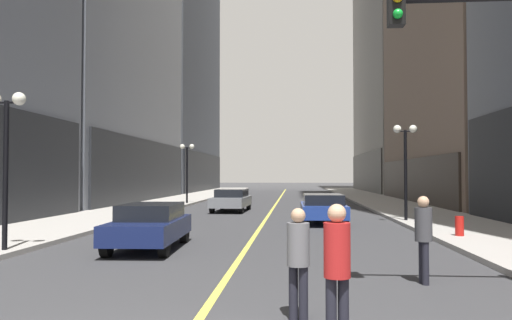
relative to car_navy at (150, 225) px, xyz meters
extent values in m
plane|color=#38383A|center=(2.82, 25.45, -0.72)|extent=(200.00, 200.00, 0.00)
cube|color=#ADA8A0|center=(-5.43, 25.45, -0.64)|extent=(4.50, 78.00, 0.15)
cube|color=#ADA8A0|center=(11.07, 25.45, -0.64)|extent=(4.50, 78.00, 0.15)
cube|color=#E5D64C|center=(2.82, 25.45, -0.71)|extent=(0.16, 70.00, 0.01)
cube|color=#212327|center=(-7.78, 24.95, 1.78)|extent=(0.50, 22.80, 5.00)
cube|color=black|center=(-7.78, 50.45, 1.78)|extent=(0.50, 24.70, 5.00)
cube|color=gray|center=(20.48, 24.95, 13.57)|extent=(14.32, 24.00, 28.57)
cube|color=#332A23|center=(13.42, 24.95, 1.00)|extent=(0.50, 22.80, 3.43)
cube|color=#3A3935|center=(13.42, 50.45, 1.78)|extent=(0.50, 24.70, 5.00)
cube|color=#141E4C|center=(0.00, -0.06, -0.12)|extent=(1.95, 4.22, 0.55)
cube|color=black|center=(-0.01, 0.15, 0.35)|extent=(1.66, 2.39, 0.50)
cylinder|color=black|center=(0.83, -1.48, -0.40)|extent=(0.25, 0.65, 0.64)
cylinder|color=black|center=(-0.71, -1.54, -0.40)|extent=(0.25, 0.65, 0.64)
cylinder|color=black|center=(0.71, 1.42, -0.40)|extent=(0.25, 0.65, 0.64)
cylinder|color=black|center=(-0.83, 1.36, -0.40)|extent=(0.25, 0.65, 0.64)
cube|color=navy|center=(5.51, 8.19, -0.12)|extent=(1.96, 4.39, 0.55)
cube|color=black|center=(5.51, 7.97, 0.35)|extent=(1.71, 2.47, 0.50)
cylinder|color=black|center=(4.65, 9.71, -0.40)|extent=(0.23, 0.64, 0.64)
cylinder|color=black|center=(6.33, 9.73, -0.40)|extent=(0.23, 0.64, 0.64)
cylinder|color=black|center=(4.68, 6.65, -0.40)|extent=(0.23, 0.64, 0.64)
cylinder|color=black|center=(6.36, 6.67, -0.40)|extent=(0.23, 0.64, 0.64)
cube|color=slate|center=(0.46, 15.07, -0.12)|extent=(2.09, 4.53, 0.55)
cube|color=black|center=(0.47, 15.29, 0.35)|extent=(1.78, 2.56, 0.50)
cylinder|color=black|center=(1.23, 13.47, -0.40)|extent=(0.25, 0.65, 0.64)
cylinder|color=black|center=(-0.44, 13.54, -0.40)|extent=(0.25, 0.65, 0.64)
cylinder|color=black|center=(1.35, 16.59, -0.40)|extent=(0.25, 0.65, 0.64)
cylinder|color=black|center=(-0.32, 16.66, -0.40)|extent=(0.25, 0.65, 0.64)
cylinder|color=black|center=(6.83, -4.23, -0.29)|extent=(0.14, 0.14, 0.85)
cylinder|color=black|center=(6.81, -4.07, -0.29)|extent=(0.14, 0.14, 0.85)
cylinder|color=#3F3F44|center=(6.82, -4.15, 0.47)|extent=(0.38, 0.38, 0.67)
sphere|color=tan|center=(6.82, -4.15, 0.92)|extent=(0.23, 0.23, 0.23)
cylinder|color=black|center=(4.23, -6.82, -0.31)|extent=(0.14, 0.14, 0.81)
cylinder|color=black|center=(4.38, -6.88, -0.31)|extent=(0.14, 0.14, 0.81)
cylinder|color=slate|center=(4.31, -6.85, 0.42)|extent=(0.44, 0.44, 0.64)
sphere|color=tan|center=(4.31, -6.85, 0.85)|extent=(0.22, 0.22, 0.22)
cylinder|color=black|center=(4.71, -7.96, -0.28)|extent=(0.14, 0.14, 0.88)
cylinder|color=black|center=(4.87, -7.93, -0.28)|extent=(0.14, 0.14, 0.88)
cylinder|color=#B21E1E|center=(4.79, -7.95, 0.50)|extent=(0.40, 0.40, 0.69)
sphere|color=tan|center=(4.79, -7.95, 0.97)|extent=(0.24, 0.24, 0.24)
cube|color=black|center=(6.02, -5.66, 4.48)|extent=(0.28, 0.24, 0.90)
sphere|color=green|center=(6.02, -5.80, 4.20)|extent=(0.17, 0.17, 0.17)
cylinder|color=black|center=(-3.58, -1.44, 1.38)|extent=(0.14, 0.14, 4.20)
cylinder|color=black|center=(-3.58, -1.44, 3.43)|extent=(0.80, 0.06, 0.06)
sphere|color=white|center=(-3.23, -1.44, 3.53)|extent=(0.36, 0.36, 0.36)
cylinder|color=black|center=(-3.58, 21.21, 1.38)|extent=(0.14, 0.14, 4.20)
cylinder|color=black|center=(-3.58, 21.21, 3.43)|extent=(0.80, 0.06, 0.06)
sphere|color=white|center=(-3.93, 21.21, 3.53)|extent=(0.36, 0.36, 0.36)
sphere|color=white|center=(-3.23, 21.21, 3.53)|extent=(0.36, 0.36, 0.36)
cylinder|color=black|center=(9.22, 8.43, 1.38)|extent=(0.14, 0.14, 4.20)
cylinder|color=black|center=(9.22, 8.43, 3.43)|extent=(0.80, 0.06, 0.06)
sphere|color=white|center=(8.87, 8.43, 3.53)|extent=(0.36, 0.36, 0.36)
sphere|color=white|center=(9.57, 8.43, 3.53)|extent=(0.36, 0.36, 0.36)
cylinder|color=red|center=(9.72, 2.71, -0.32)|extent=(0.28, 0.28, 0.80)
camera|label=1|loc=(4.27, -14.32, 1.46)|focal=34.82mm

